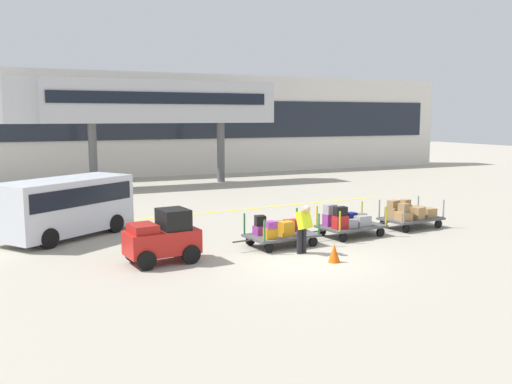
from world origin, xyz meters
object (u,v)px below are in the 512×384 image
(baggage_tug, at_px, (163,238))
(baggage_cart_middle, at_px, (347,221))
(baggage_cart_lead, at_px, (279,231))
(baggage_handler, at_px, (303,227))
(safety_cone_near, at_px, (334,253))
(baggage_cart_tail, at_px, (409,214))
(shuttle_van, at_px, (66,203))

(baggage_tug, distance_m, baggage_cart_middle, 7.00)
(baggage_tug, relative_size, baggage_cart_lead, 0.72)
(baggage_tug, height_order, baggage_handler, baggage_tug)
(baggage_cart_lead, distance_m, safety_cone_near, 2.59)
(baggage_cart_middle, bearing_deg, baggage_tug, -173.47)
(baggage_tug, xyz_separation_m, baggage_cart_middle, (6.96, 0.80, -0.20))
(baggage_cart_tail, xyz_separation_m, baggage_handler, (-5.75, -1.87, 0.33))
(safety_cone_near, bearing_deg, baggage_handler, 104.75)
(baggage_cart_middle, bearing_deg, baggage_cart_lead, -173.72)
(baggage_tug, relative_size, shuttle_van, 0.44)
(baggage_cart_lead, xyz_separation_m, baggage_cart_tail, (5.96, 0.62, 0.04))
(baggage_cart_middle, distance_m, baggage_cart_tail, 3.09)
(shuttle_van, xyz_separation_m, safety_cone_near, (6.84, -6.89, -0.96))
(baggage_cart_middle, distance_m, shuttle_van, 10.05)
(baggage_handler, height_order, shuttle_van, shuttle_van)
(shuttle_van, bearing_deg, baggage_tug, -65.42)
(baggage_cart_middle, relative_size, baggage_cart_tail, 1.00)
(shuttle_van, bearing_deg, baggage_cart_middle, -23.83)
(baggage_tug, xyz_separation_m, safety_cone_near, (4.62, -2.04, -0.48))
(baggage_tug, relative_size, baggage_cart_middle, 0.72)
(baggage_cart_tail, height_order, safety_cone_near, baggage_cart_tail)
(baggage_tug, relative_size, baggage_handler, 1.41)
(baggage_tug, height_order, baggage_cart_lead, baggage_tug)
(baggage_tug, bearing_deg, baggage_cart_lead, 6.70)
(safety_cone_near, bearing_deg, baggage_cart_lead, 102.22)
(baggage_cart_tail, bearing_deg, safety_cone_near, -149.83)
(baggage_cart_lead, relative_size, shuttle_van, 0.61)
(baggage_cart_tail, relative_size, shuttle_van, 0.61)
(baggage_cart_lead, xyz_separation_m, baggage_cart_middle, (2.88, 0.32, 0.06))
(baggage_tug, xyz_separation_m, baggage_cart_tail, (10.03, 1.10, -0.21))
(baggage_tug, bearing_deg, baggage_handler, -10.15)
(baggage_tug, relative_size, baggage_cart_tail, 0.72)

